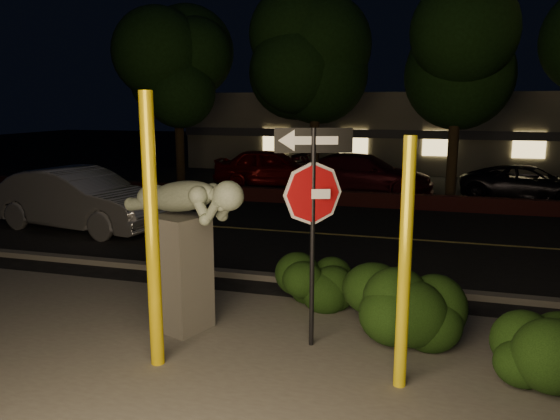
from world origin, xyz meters
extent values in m
plane|color=black|center=(0.00, 10.00, 0.00)|extent=(90.00, 90.00, 0.00)
cube|color=#4C4944|center=(0.00, -1.00, 0.01)|extent=(14.00, 6.00, 0.02)
cube|color=black|center=(0.00, 7.00, 0.01)|extent=(80.00, 8.00, 0.01)
cube|color=tan|center=(0.00, 7.00, 0.02)|extent=(80.00, 0.12, 0.00)
cube|color=#4C4944|center=(0.00, 2.90, 0.06)|extent=(80.00, 0.25, 0.12)
cube|color=#4D1B19|center=(0.00, 11.30, 0.25)|extent=(40.00, 0.35, 0.50)
cube|color=black|center=(0.00, 17.00, 0.01)|extent=(40.00, 12.00, 0.01)
cube|color=#6A6755|center=(0.00, 25.00, 2.00)|extent=(22.00, 10.00, 4.00)
cube|color=#333338|center=(0.00, 19.90, 2.00)|extent=(22.00, 0.20, 0.40)
cube|color=#FFD87F|center=(-6.00, 19.95, 1.60)|extent=(1.40, 0.08, 1.20)
cube|color=#FFD87F|center=(-2.00, 19.95, 1.60)|extent=(1.40, 0.08, 1.20)
cube|color=#FFD87F|center=(2.00, 19.95, 1.60)|extent=(1.40, 0.08, 1.20)
cube|color=#FFD87F|center=(6.00, 19.95, 1.60)|extent=(1.40, 0.08, 1.20)
cylinder|color=black|center=(-8.00, 13.00, 1.88)|extent=(0.36, 0.36, 3.75)
ellipsoid|color=black|center=(-8.00, 13.00, 5.36)|extent=(4.60, 4.60, 4.14)
cylinder|color=black|center=(-2.50, 13.20, 2.12)|extent=(0.36, 0.36, 4.25)
ellipsoid|color=black|center=(-2.50, 13.20, 6.07)|extent=(5.20, 5.20, 4.68)
cylinder|color=black|center=(2.50, 12.80, 2.00)|extent=(0.36, 0.36, 4.00)
ellipsoid|color=black|center=(2.50, 12.80, 5.68)|extent=(4.80, 4.80, 4.32)
cylinder|color=yellow|center=(-1.53, -0.95, 1.82)|extent=(0.18, 0.18, 3.64)
cylinder|color=yellow|center=(1.66, -0.65, 1.56)|extent=(0.16, 0.16, 3.12)
cylinder|color=black|center=(0.34, 0.18, 1.58)|extent=(0.07, 0.07, 3.15)
cube|color=white|center=(0.34, 0.18, 2.25)|extent=(0.46, 0.18, 0.14)
cube|color=black|center=(0.34, 0.18, 2.98)|extent=(1.02, 0.37, 0.34)
cube|color=white|center=(0.34, 0.18, 2.98)|extent=(0.65, 0.24, 0.14)
cube|color=#4C4944|center=(-1.72, 0.22, 0.91)|extent=(0.91, 0.91, 1.81)
sphere|color=#616D5B|center=(-0.79, -0.12, 2.22)|extent=(0.42, 0.42, 0.42)
ellipsoid|color=black|center=(-0.04, 1.78, 0.46)|extent=(1.95, 1.41, 0.92)
ellipsoid|color=black|center=(1.53, 0.75, 0.63)|extent=(1.97, 1.12, 1.26)
ellipsoid|color=black|center=(3.46, -0.10, 0.52)|extent=(1.64, 1.17, 1.05)
imported|color=silver|center=(-7.51, 5.72, 0.86)|extent=(5.41, 2.60, 1.71)
imported|color=#6E090A|center=(-4.68, 14.76, 0.81)|extent=(4.99, 2.56, 1.62)
imported|color=#420C14|center=(-0.71, 13.97, 0.77)|extent=(5.50, 2.62, 1.55)
imported|color=black|center=(5.19, 13.91, 0.64)|extent=(4.98, 3.12, 1.28)
camera|label=1|loc=(1.95, -7.08, 3.48)|focal=35.00mm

